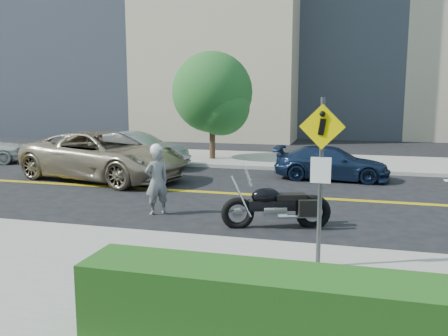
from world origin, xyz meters
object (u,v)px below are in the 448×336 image
pedestrian_sign (321,167)px  motorcyclist (157,179)px  parked_car_silver (135,150)px  parked_car_blue (331,163)px  suv (104,155)px  motorcycle (277,196)px

pedestrian_sign → motorcyclist: pedestrian_sign is taller
motorcyclist → parked_car_silver: motorcyclist is taller
motorcyclist → parked_car_blue: bearing=-168.1°
pedestrian_sign → parked_car_silver: pedestrian_sign is taller
pedestrian_sign → suv: size_ratio=0.46×
pedestrian_sign → motorcyclist: 5.63m
motorcycle → suv: 8.67m
motorcycle → suv: suv is taller
motorcyclist → parked_car_blue: size_ratio=0.45×
motorcyclist → motorcycle: motorcyclist is taller
motorcyclist → motorcycle: size_ratio=0.74×
motorcycle → suv: size_ratio=0.39×
motorcycle → pedestrian_sign: bearing=-85.8°
suv → parked_car_blue: bearing=-61.6°
pedestrian_sign → parked_car_blue: pedestrian_sign is taller
parked_car_silver → suv: bearing=-174.4°
motorcyclist → parked_car_silver: size_ratio=0.41×
suv → parked_car_blue: size_ratio=1.54×
parked_car_silver → parked_car_blue: size_ratio=1.10×
pedestrian_sign → motorcycle: size_ratio=1.17×
pedestrian_sign → motorcyclist: size_ratio=1.58×
suv → parked_car_silver: 2.94m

